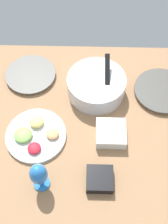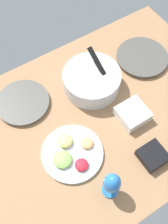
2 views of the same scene
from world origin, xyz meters
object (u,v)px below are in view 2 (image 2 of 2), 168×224
Objects in this scene: mixing_bowl at (92,80)px; hurricane_glass_blue at (112,184)px; dinner_plate_right at (142,57)px; fruit_platter at (72,153)px; square_bowl_white at (133,114)px; square_bowl_black at (153,155)px; dinner_plate_left at (23,103)px.

mixing_bowl reaches higher than hurricane_glass_blue.
dinner_plate_right is 1.01× the size of fruit_platter.
dinner_plate_right is at bearing 41.25° from hurricane_glass_blue.
hurricane_glass_blue is at bearing -77.08° from fruit_platter.
fruit_platter is 36.87cm from square_bowl_white.
square_bowl_white is at bearing 1.32° from fruit_platter.
square_bowl_black is (-5.48, -22.80, -0.72)cm from square_bowl_white.
square_bowl_black is (25.86, 1.95, -8.17)cm from hurricane_glass_blue.
square_bowl_white is (43.83, -37.28, 2.08)cm from dinner_plate_left.
square_bowl_white is at bearing -75.32° from mixing_bowl.
square_bowl_black is at bearing -88.11° from mixing_bowl.
fruit_platter is 2.07× the size of square_bowl_white.
mixing_bowl is 57.52cm from hurricane_glass_blue.
hurricane_glass_blue is 1.50× the size of square_bowl_black.
mixing_bowl reaches higher than square_bowl_white.
mixing_bowl is at bearing 91.89° from square_bowl_black.
dinner_plate_left is at bearing 122.55° from square_bowl_black.
fruit_platter is 26.19cm from hurricane_glass_blue.
fruit_platter is at bearing -136.64° from mixing_bowl.
dinner_plate_left is 0.94× the size of fruit_platter.
hurricane_glass_blue is at bearing -78.61° from dinner_plate_left.
square_bowl_black is at bearing -57.45° from dinner_plate_left.
square_bowl_black reaches higher than dinner_plate_left.
dinner_plate_left is 1.95× the size of square_bowl_white.
dinner_plate_left is 72.79cm from dinner_plate_right.
square_bowl_white is at bearing -40.38° from dinner_plate_left.
hurricane_glass_blue is at bearing -141.70° from square_bowl_white.
mixing_bowl is 28.23cm from square_bowl_white.
square_bowl_black is at bearing -35.01° from fruit_platter.
hurricane_glass_blue reaches higher than square_bowl_white.
dinner_plate_right is 71.06cm from fruit_platter.
hurricane_glass_blue is (12.49, -62.03, 9.53)cm from dinner_plate_left.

